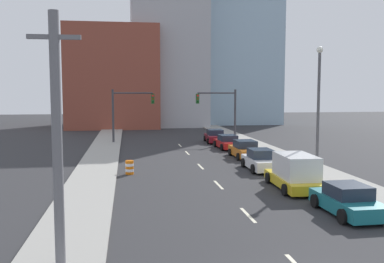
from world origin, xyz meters
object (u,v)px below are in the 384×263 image
traffic_signal_left (126,108)px  sedan_red (228,142)px  sedan_maroon (215,136)px  sedan_teal (348,201)px  sedan_orange (245,150)px  street_lamp (318,100)px  sedan_white (260,161)px  utility_pole_left_near (57,139)px  box_truck_yellow (295,173)px  traffic_signal_right (223,108)px  traffic_barrel (130,167)px

traffic_signal_left → sedan_red: traffic_signal_left is taller
sedan_maroon → sedan_teal: bearing=-86.2°
sedan_red → sedan_teal: bearing=-91.7°
sedan_maroon → sedan_orange: bearing=-85.3°
street_lamp → sedan_maroon: size_ratio=1.90×
sedan_white → sedan_red: sedan_white is taller
traffic_signal_left → sedan_red: size_ratio=1.30×
street_lamp → utility_pole_left_near: bearing=-136.4°
sedan_white → sedan_maroon: size_ratio=0.94×
box_truck_yellow → utility_pole_left_near: bearing=-138.5°
sedan_maroon → sedan_red: bearing=-84.8°
street_lamp → sedan_maroon: 18.96m
traffic_signal_right → sedan_red: bearing=-98.7°
sedan_white → sedan_orange: bearing=85.9°
traffic_signal_left → sedan_red: 12.13m
traffic_signal_left → traffic_barrel: bearing=-89.1°
sedan_red → sedan_maroon: 5.34m
street_lamp → box_truck_yellow: size_ratio=1.66×
utility_pole_left_near → sedan_orange: (12.11, 21.55, -3.50)m
traffic_barrel → street_lamp: (13.20, -0.82, 4.58)m
traffic_signal_left → traffic_barrel: size_ratio=6.20×
box_truck_yellow → sedan_red: box_truck_yellow is taller
traffic_signal_left → traffic_signal_right: size_ratio=1.00×
traffic_signal_left → sedan_maroon: (9.81, -0.72, -3.20)m
sedan_orange → traffic_signal_right: bearing=85.5°
utility_pole_left_near → street_lamp: 21.36m
street_lamp → sedan_teal: (-3.31, -10.40, -4.40)m
traffic_signal_left → sedan_maroon: 10.34m
street_lamp → sedan_red: 13.93m
box_truck_yellow → traffic_barrel: bearing=150.1°
sedan_teal → sedan_maroon: size_ratio=0.93×
utility_pole_left_near → sedan_maroon: utility_pole_left_near is taller
traffic_signal_right → sedan_red: (-0.92, -6.05, -3.22)m
sedan_maroon → street_lamp: bearing=-75.4°
traffic_barrel → sedan_orange: (9.84, 6.02, 0.20)m
traffic_barrel → sedan_orange: bearing=31.4°
sedan_red → sedan_orange: bearing=-90.9°
sedan_teal → sedan_red: sedan_teal is taller
sedan_white → sedan_red: size_ratio=0.95×
sedan_red → sedan_white: bearing=-93.9°
sedan_red → sedan_maroon: size_ratio=0.99×
sedan_white → sedan_red: (0.37, 11.73, -0.06)m
box_truck_yellow → sedan_maroon: bearing=92.2°
sedan_maroon → traffic_signal_left: bearing=178.9°
utility_pole_left_near → sedan_teal: 13.37m
traffic_barrel → sedan_orange: sedan_orange is taller
traffic_signal_right → utility_pole_left_near: (-12.91, -33.51, 0.32)m
sedan_orange → sedan_red: sedan_orange is taller
box_truck_yellow → sedan_red: bearing=91.5°
traffic_barrel → sedan_teal: 14.96m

